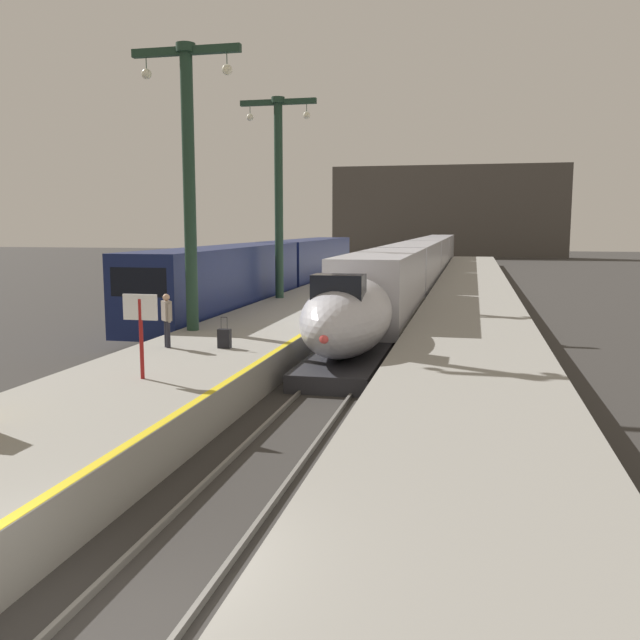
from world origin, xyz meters
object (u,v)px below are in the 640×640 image
station_column_mid (189,163)px  passenger_near_edge (167,316)px  station_column_far (279,181)px  departure_info_board (141,319)px  rolling_suitcase (224,338)px  regional_train_adjacent (275,269)px  highspeed_train_main (422,261)px

station_column_mid → passenger_near_edge: 6.14m
station_column_mid → station_column_far: station_column_far is taller
station_column_mid → departure_info_board: size_ratio=4.73×
station_column_mid → rolling_suitcase: (2.43, -3.24, -5.67)m
station_column_far → regional_train_adjacent: bearing=108.0°
highspeed_train_main → passenger_near_edge: 36.58m
station_column_far → rolling_suitcase: station_column_far is taller
highspeed_train_main → departure_info_board: (-3.95, -40.42, 0.59)m
regional_train_adjacent → station_column_mid: 19.09m
rolling_suitcase → regional_train_adjacent: bearing=102.1°
highspeed_train_main → departure_info_board: size_ratio=35.96×
highspeed_train_main → passenger_near_edge: size_ratio=45.12×
station_column_far → station_column_mid: bearing=-90.0°
station_column_mid → passenger_near_edge: bearing=-79.5°
highspeed_train_main → rolling_suitcase: (-3.47, -35.91, -0.61)m
regional_train_adjacent → rolling_suitcase: bearing=-77.9°
station_column_far → rolling_suitcase: (2.43, -14.77, -5.79)m
station_column_mid → departure_info_board: (1.95, -7.75, -4.47)m
highspeed_train_main → station_column_mid: size_ratio=7.60×
highspeed_train_main → regional_train_adjacent: (-8.10, -14.36, 0.16)m
departure_info_board → station_column_far: bearing=95.8°
rolling_suitcase → passenger_near_edge: bearing=-170.8°
station_column_far → departure_info_board: station_column_far is taller
station_column_mid → rolling_suitcase: bearing=-53.1°
regional_train_adjacent → departure_info_board: (4.15, -26.06, 0.43)m
highspeed_train_main → passenger_near_edge: highspeed_train_main is taller
highspeed_train_main → station_column_mid: station_column_mid is taller
station_column_mid → passenger_near_edge: station_column_mid is taller
passenger_near_edge → departure_info_board: departure_info_board is taller
regional_train_adjacent → rolling_suitcase: size_ratio=37.27×
station_column_far → departure_info_board: 19.91m
rolling_suitcase → station_column_far: bearing=99.4°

